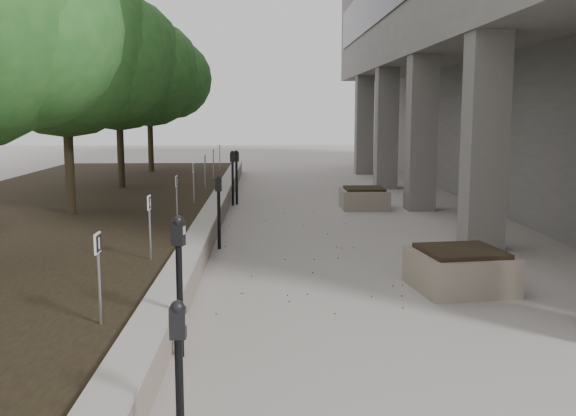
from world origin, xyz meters
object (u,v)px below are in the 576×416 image
object	(u,v)px
parking_meter_5	(233,178)
parking_meter_2	(180,287)
parking_meter_3	(219,213)
parking_meter_4	(237,177)
crabapple_tree_4	(118,92)
crabapple_tree_5	(149,96)
parking_meter_1	(180,391)
crabapple_tree_3	(66,85)
planter_front	(460,269)
planter_back	(364,198)

from	to	relation	value
parking_meter_5	parking_meter_2	bearing A→B (deg)	-87.27
parking_meter_3	parking_meter_4	bearing A→B (deg)	94.11
crabapple_tree_4	parking_meter_3	distance (m)	7.99
crabapple_tree_5	parking_meter_2	xyz separation A→B (m)	(3.25, -17.39, -2.36)
parking_meter_1	parking_meter_5	size ratio (longest dim) A/B	0.86
parking_meter_1	parking_meter_3	distance (m)	7.88
crabapple_tree_5	crabapple_tree_4	bearing A→B (deg)	-90.00
crabapple_tree_4	parking_meter_2	size ratio (longest dim) A/B	3.59
crabapple_tree_3	planter_front	world-z (taller)	crabapple_tree_3
parking_meter_1	planter_back	xyz separation A→B (m)	(3.22, 12.99, -0.37)
crabapple_tree_4	parking_meter_1	bearing A→B (deg)	-76.47
crabapple_tree_3	parking_meter_1	bearing A→B (deg)	-69.99
parking_meter_3	planter_back	world-z (taller)	parking_meter_3
parking_meter_1	parking_meter_2	size ratio (longest dim) A/B	0.86
crabapple_tree_4	crabapple_tree_5	xyz separation A→B (m)	(0.00, 5.00, 0.00)
planter_back	parking_meter_4	bearing A→B (deg)	165.52
parking_meter_1	planter_back	size ratio (longest dim) A/B	1.07
planter_back	planter_front	bearing A→B (deg)	-88.59
parking_meter_1	parking_meter_4	xyz separation A→B (m)	(-0.20, 13.87, 0.11)
crabapple_tree_5	parking_meter_4	distance (m)	7.16
parking_meter_2	parking_meter_3	bearing A→B (deg)	104.79
crabapple_tree_3	parking_meter_3	distance (m)	4.49
parking_meter_5	parking_meter_1	bearing A→B (deg)	-86.01
crabapple_tree_5	planter_back	bearing A→B (deg)	-44.95
crabapple_tree_4	crabapple_tree_3	bearing A→B (deg)	-90.00
crabapple_tree_3	parking_meter_4	size ratio (longest dim) A/B	3.59
crabapple_tree_4	parking_meter_4	distance (m)	4.19
parking_meter_3	crabapple_tree_5	bearing A→B (deg)	110.24
crabapple_tree_5	crabapple_tree_3	bearing A→B (deg)	-90.00
parking_meter_2	planter_back	bearing A→B (deg)	86.74
parking_meter_3	planter_back	size ratio (longest dim) A/B	1.14
crabapple_tree_5	parking_meter_5	bearing A→B (deg)	-61.72
parking_meter_4	planter_front	distance (m)	9.69
parking_meter_2	parking_meter_5	bearing A→B (deg)	105.06
crabapple_tree_3	planter_front	xyz separation A→B (m)	(6.97, -4.86, -2.82)
parking_meter_1	planter_back	distance (m)	13.38
parking_meter_3	parking_meter_5	bearing A→B (deg)	95.06
parking_meter_3	parking_meter_5	distance (m)	5.83
crabapple_tree_5	parking_meter_5	size ratio (longest dim) A/B	3.60
parking_meter_4	parking_meter_5	world-z (taller)	parking_meter_4
crabapple_tree_4	planter_back	xyz separation A→B (m)	(6.77, -1.76, -2.84)
crabapple_tree_4	planter_back	size ratio (longest dim) A/B	4.48
parking_meter_1	parking_meter_2	xyz separation A→B (m)	(-0.30, 2.35, 0.11)
parking_meter_4	planter_back	distance (m)	3.57
parking_meter_4	planter_front	world-z (taller)	parking_meter_4
parking_meter_2	crabapple_tree_4	bearing A→B (deg)	119.76
parking_meter_5	planter_back	world-z (taller)	parking_meter_5
crabapple_tree_5	planter_front	bearing A→B (deg)	-64.86
crabapple_tree_5	parking_meter_1	size ratio (longest dim) A/B	4.18
crabapple_tree_4	parking_meter_3	xyz separation A→B (m)	(3.28, -6.87, -2.43)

